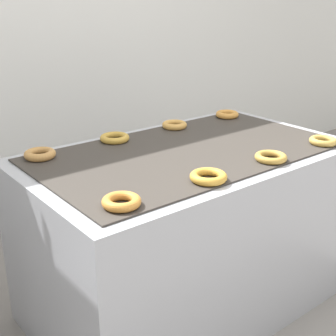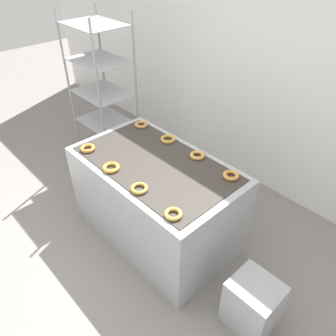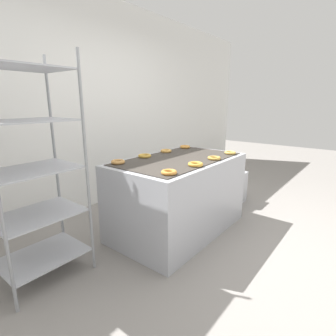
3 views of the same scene
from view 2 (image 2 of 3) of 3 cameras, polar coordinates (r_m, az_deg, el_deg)
ground_plane at (r=3.13m, az=-11.94°, el=-17.01°), size 14.00×14.00×0.00m
wall_back at (r=3.56m, az=15.89°, el=17.57°), size 8.00×0.05×2.80m
fryer_machine at (r=3.08m, az=-2.04°, el=-5.46°), size 1.51×0.90×0.84m
baking_rack_cart at (r=3.96m, az=-11.31°, el=12.72°), size 0.67×0.51×1.82m
glaze_bin at (r=2.70m, az=14.48°, el=-21.94°), size 0.35×0.32×0.45m
donut_near_left at (r=3.06m, az=-13.80°, el=3.36°), size 0.14×0.14×0.03m
donut_near_midleft at (r=2.77m, az=-9.87°, el=0.08°), size 0.15×0.15×0.03m
donut_near_midright at (r=2.53m, az=-5.02°, el=-3.56°), size 0.14×0.14×0.03m
donut_near_right at (r=2.31m, az=0.94°, el=-8.02°), size 0.13×0.13×0.03m
donut_far_left at (r=3.36m, az=-4.67°, el=7.57°), size 0.14×0.14×0.04m
donut_far_midleft at (r=3.11m, az=-0.00°, el=5.07°), size 0.14×0.14×0.03m
donut_far_midright at (r=2.89m, az=5.12°, el=2.22°), size 0.13×0.13×0.03m
donut_far_right at (r=2.69m, az=10.90°, el=-1.27°), size 0.13×0.13×0.03m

